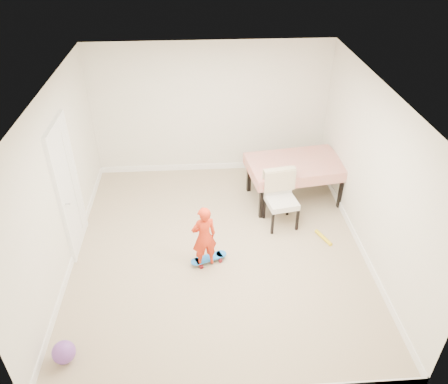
{
  "coord_description": "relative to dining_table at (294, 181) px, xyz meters",
  "views": [
    {
      "loc": [
        -0.27,
        -5.26,
        4.62
      ],
      "look_at": [
        0.1,
        0.2,
        0.95
      ],
      "focal_mm": 35.0,
      "sensor_mm": 36.0,
      "label": 1
    }
  ],
  "objects": [
    {
      "name": "baseboard_left",
      "position": [
        -3.69,
        -1.32,
        -0.33
      ],
      "size": [
        0.02,
        5.0,
        0.12
      ],
      "primitive_type": "cube",
      "color": "white",
      "rests_on": "ground"
    },
    {
      "name": "dining_chair",
      "position": [
        -0.37,
        -0.74,
        0.1
      ],
      "size": [
        0.63,
        0.7,
        0.98
      ],
      "primitive_type": null,
      "rotation": [
        0.0,
        0.0,
        0.17
      ],
      "color": "silver",
      "rests_on": "ground"
    },
    {
      "name": "dining_table",
      "position": [
        0.0,
        0.0,
        0.0
      ],
      "size": [
        1.79,
        1.26,
        0.78
      ],
      "primitive_type": null,
      "rotation": [
        0.0,
        0.0,
        0.14
      ],
      "color": "#C00C0A",
      "rests_on": "ground"
    },
    {
      "name": "balloon",
      "position": [
        -3.41,
        -3.21,
        -0.25
      ],
      "size": [
        0.28,
        0.28,
        0.28
      ],
      "primitive_type": "sphere",
      "color": "purple",
      "rests_on": "ground"
    },
    {
      "name": "baseboard_back",
      "position": [
        -1.45,
        1.17,
        -0.33
      ],
      "size": [
        4.5,
        0.02,
        0.12
      ],
      "primitive_type": "cube",
      "color": "white",
      "rests_on": "ground"
    },
    {
      "name": "wall_back",
      "position": [
        -1.45,
        1.16,
        0.91
      ],
      "size": [
        4.5,
        0.04,
        2.6
      ],
      "primitive_type": "cube",
      "color": "silver",
      "rests_on": "ground"
    },
    {
      "name": "skateboard",
      "position": [
        -1.62,
        -1.61,
        -0.35
      ],
      "size": [
        0.61,
        0.4,
        0.09
      ],
      "primitive_type": null,
      "rotation": [
        0.0,
        0.0,
        0.37
      ],
      "color": "blue",
      "rests_on": "ground"
    },
    {
      "name": "foam_toy",
      "position": [
        0.27,
        -1.19,
        -0.36
      ],
      "size": [
        0.21,
        0.39,
        0.06
      ],
      "primitive_type": "cylinder",
      "rotation": [
        1.57,
        0.0,
        0.4
      ],
      "color": "yellow",
      "rests_on": "ground"
    },
    {
      "name": "door",
      "position": [
        -3.67,
        -1.02,
        0.64
      ],
      "size": [
        0.11,
        0.94,
        2.11
      ],
      "primitive_type": "cube",
      "color": "white",
      "rests_on": "ground"
    },
    {
      "name": "wall_right",
      "position": [
        0.78,
        -1.32,
        0.91
      ],
      "size": [
        0.04,
        5.0,
        2.6
      ],
      "primitive_type": "cube",
      "color": "silver",
      "rests_on": "ground"
    },
    {
      "name": "baseboard_right",
      "position": [
        0.79,
        -1.32,
        -0.33
      ],
      "size": [
        0.02,
        5.0,
        0.12
      ],
      "primitive_type": "cube",
      "color": "white",
      "rests_on": "ground"
    },
    {
      "name": "ceiling",
      "position": [
        -1.45,
        -1.32,
        2.19
      ],
      "size": [
        4.5,
        5.0,
        0.04
      ],
      "primitive_type": "cube",
      "color": "silver",
      "rests_on": "wall_back"
    },
    {
      "name": "wall_front",
      "position": [
        -1.45,
        -3.8,
        0.91
      ],
      "size": [
        4.5,
        0.04,
        2.6
      ],
      "primitive_type": "cube",
      "color": "silver",
      "rests_on": "ground"
    },
    {
      "name": "wall_left",
      "position": [
        -3.68,
        -1.32,
        0.91
      ],
      "size": [
        0.04,
        5.0,
        2.6
      ],
      "primitive_type": "cube",
      "color": "silver",
      "rests_on": "ground"
    },
    {
      "name": "child",
      "position": [
        -1.68,
        -1.67,
        0.13
      ],
      "size": [
        0.43,
        0.35,
        1.03
      ],
      "primitive_type": "imported",
      "rotation": [
        0.0,
        0.0,
        3.45
      ],
      "color": "red",
      "rests_on": "ground"
    },
    {
      "name": "ground",
      "position": [
        -1.45,
        -1.32,
        -0.39
      ],
      "size": [
        5.0,
        5.0,
        0.0
      ],
      "primitive_type": "plane",
      "color": "tan",
      "rests_on": "ground"
    }
  ]
}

